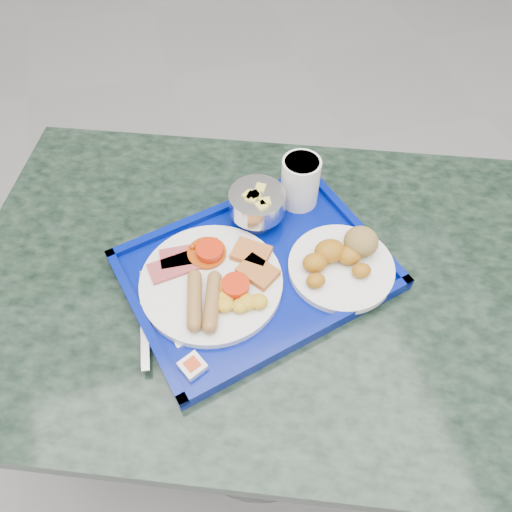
{
  "coord_description": "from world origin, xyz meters",
  "views": [
    {
      "loc": [
        -0.14,
        -0.2,
        1.43
      ],
      "look_at": [
        -0.01,
        0.3,
        0.74
      ],
      "focal_mm": 35.0,
      "sensor_mm": 36.0,
      "label": 1
    }
  ],
  "objects_px": {
    "fruit_bowl": "(257,203)",
    "bread_plate": "(343,260)",
    "tray": "(256,271)",
    "juice_cup": "(300,180)",
    "table": "(263,323)",
    "main_plate": "(215,281)"
  },
  "relations": [
    {
      "from": "table",
      "to": "juice_cup",
      "type": "xyz_separation_m",
      "value": [
        0.11,
        0.15,
        0.24
      ]
    },
    {
      "from": "table",
      "to": "main_plate",
      "type": "height_order",
      "value": "main_plate"
    },
    {
      "from": "fruit_bowl",
      "to": "juice_cup",
      "type": "xyz_separation_m",
      "value": [
        0.09,
        0.03,
        0.01
      ]
    },
    {
      "from": "table",
      "to": "fruit_bowl",
      "type": "xyz_separation_m",
      "value": [
        0.02,
        0.12,
        0.24
      ]
    },
    {
      "from": "table",
      "to": "main_plate",
      "type": "bearing_deg",
      "value": -175.31
    },
    {
      "from": "bread_plate",
      "to": "juice_cup",
      "type": "bearing_deg",
      "value": 98.71
    },
    {
      "from": "fruit_bowl",
      "to": "table",
      "type": "bearing_deg",
      "value": -98.2
    },
    {
      "from": "fruit_bowl",
      "to": "tray",
      "type": "bearing_deg",
      "value": -105.51
    },
    {
      "from": "table",
      "to": "juice_cup",
      "type": "bearing_deg",
      "value": 53.73
    },
    {
      "from": "table",
      "to": "main_plate",
      "type": "distance_m",
      "value": 0.22
    },
    {
      "from": "main_plate",
      "to": "tray",
      "type": "bearing_deg",
      "value": 11.26
    },
    {
      "from": "table",
      "to": "bread_plate",
      "type": "height_order",
      "value": "bread_plate"
    },
    {
      "from": "table",
      "to": "tray",
      "type": "height_order",
      "value": "tray"
    },
    {
      "from": "tray",
      "to": "bread_plate",
      "type": "distance_m",
      "value": 0.16
    },
    {
      "from": "table",
      "to": "fruit_bowl",
      "type": "relative_size",
      "value": 12.09
    },
    {
      "from": "main_plate",
      "to": "bread_plate",
      "type": "xyz_separation_m",
      "value": [
        0.23,
        -0.02,
        0.01
      ]
    },
    {
      "from": "tray",
      "to": "main_plate",
      "type": "height_order",
      "value": "main_plate"
    },
    {
      "from": "tray",
      "to": "juice_cup",
      "type": "height_order",
      "value": "juice_cup"
    },
    {
      "from": "bread_plate",
      "to": "juice_cup",
      "type": "xyz_separation_m",
      "value": [
        -0.03,
        0.17,
        0.04
      ]
    },
    {
      "from": "main_plate",
      "to": "juice_cup",
      "type": "xyz_separation_m",
      "value": [
        0.2,
        0.16,
        0.04
      ]
    },
    {
      "from": "fruit_bowl",
      "to": "bread_plate",
      "type": "bearing_deg",
      "value": -50.49
    },
    {
      "from": "bread_plate",
      "to": "fruit_bowl",
      "type": "xyz_separation_m",
      "value": [
        -0.12,
        0.15,
        0.03
      ]
    }
  ]
}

